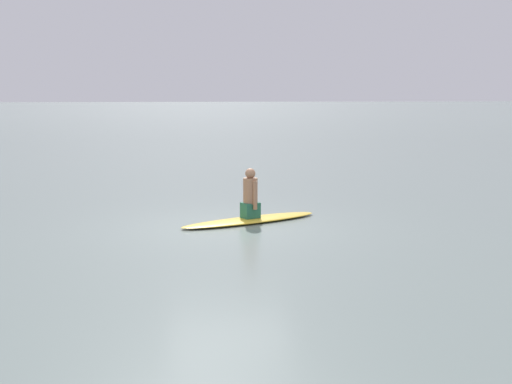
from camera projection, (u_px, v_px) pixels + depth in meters
name	position (u px, v px, depth m)	size (l,w,h in m)	color
ground_plane	(229.00, 227.00, 13.98)	(400.00, 400.00, 0.00)	slate
surfboard	(250.00, 220.00, 14.52)	(3.27, 0.70, 0.09)	gold
person_paddler	(250.00, 196.00, 14.45)	(0.43, 0.45, 1.05)	#26664C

